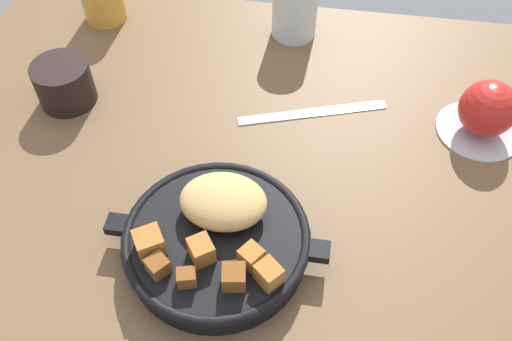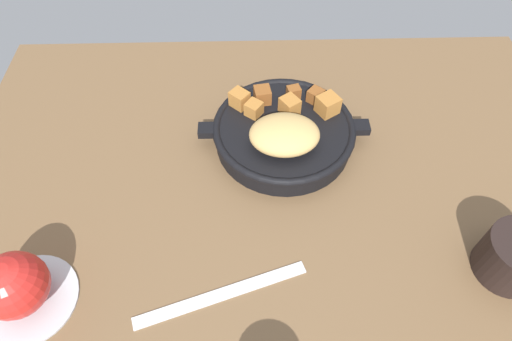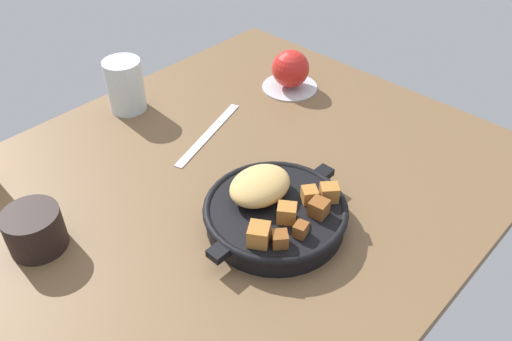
{
  "view_description": "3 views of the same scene",
  "coord_description": "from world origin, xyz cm",
  "px_view_note": "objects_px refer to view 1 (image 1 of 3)",
  "views": [
    {
      "loc": [
        8.01,
        -44.6,
        56.84
      ],
      "look_at": [
        1.5,
        -2.13,
        3.43
      ],
      "focal_mm": 38.84,
      "sensor_mm": 36.0,
      "label": 1
    },
    {
      "loc": [
        3.88,
        32.51,
        51.26
      ],
      "look_at": [
        2.9,
        -4.3,
        3.1
      ],
      "focal_mm": 30.52,
      "sensor_mm": 36.0,
      "label": 2
    },
    {
      "loc": [
        -44.41,
        -48.53,
        56.7
      ],
      "look_at": [
        2.65,
        -4.3,
        3.53
      ],
      "focal_mm": 36.83,
      "sensor_mm": 36.0,
      "label": 3
    }
  ],
  "objects_px": {
    "cast_iron_skillet": "(217,237)",
    "red_apple": "(488,108)",
    "butter_knife": "(313,112)",
    "coffee_mug_dark": "(64,83)",
    "water_glass_tall": "(295,6)"
  },
  "relations": [
    {
      "from": "water_glass_tall",
      "to": "butter_knife",
      "type": "bearing_deg",
      "value": -75.27
    },
    {
      "from": "cast_iron_skillet",
      "to": "coffee_mug_dark",
      "type": "relative_size",
      "value": 3.18
    },
    {
      "from": "cast_iron_skillet",
      "to": "butter_knife",
      "type": "xyz_separation_m",
      "value": [
        0.09,
        0.24,
        -0.03
      ]
    },
    {
      "from": "butter_knife",
      "to": "water_glass_tall",
      "type": "relative_size",
      "value": 2.11
    },
    {
      "from": "cast_iron_skillet",
      "to": "red_apple",
      "type": "xyz_separation_m",
      "value": [
        0.32,
        0.24,
        0.02
      ]
    },
    {
      "from": "butter_knife",
      "to": "coffee_mug_dark",
      "type": "height_order",
      "value": "coffee_mug_dark"
    },
    {
      "from": "red_apple",
      "to": "butter_knife",
      "type": "distance_m",
      "value": 0.24
    },
    {
      "from": "cast_iron_skillet",
      "to": "red_apple",
      "type": "distance_m",
      "value": 0.4
    },
    {
      "from": "cast_iron_skillet",
      "to": "water_glass_tall",
      "type": "bearing_deg",
      "value": 84.27
    },
    {
      "from": "butter_knife",
      "to": "coffee_mug_dark",
      "type": "distance_m",
      "value": 0.36
    },
    {
      "from": "red_apple",
      "to": "butter_knife",
      "type": "height_order",
      "value": "red_apple"
    },
    {
      "from": "coffee_mug_dark",
      "to": "butter_knife",
      "type": "bearing_deg",
      "value": 4.08
    },
    {
      "from": "cast_iron_skillet",
      "to": "red_apple",
      "type": "height_order",
      "value": "red_apple"
    },
    {
      "from": "red_apple",
      "to": "water_glass_tall",
      "type": "relative_size",
      "value": 0.75
    },
    {
      "from": "red_apple",
      "to": "water_glass_tall",
      "type": "height_order",
      "value": "water_glass_tall"
    }
  ]
}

